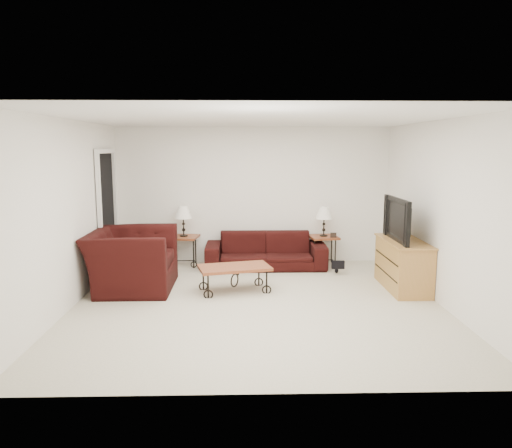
% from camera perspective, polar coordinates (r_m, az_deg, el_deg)
% --- Properties ---
extents(ground, '(5.00, 5.00, 0.00)m').
position_cam_1_polar(ground, '(6.80, 0.16, -9.29)').
color(ground, beige).
rests_on(ground, ground).
extents(wall_back, '(5.00, 0.02, 2.50)m').
position_cam_1_polar(wall_back, '(9.00, -0.30, 3.37)').
color(wall_back, white).
rests_on(wall_back, ground).
extents(wall_front, '(5.00, 0.02, 2.50)m').
position_cam_1_polar(wall_front, '(4.06, 1.18, -3.59)').
color(wall_front, white).
rests_on(wall_front, ground).
extents(wall_left, '(0.02, 5.00, 2.50)m').
position_cam_1_polar(wall_left, '(6.91, -21.04, 1.05)').
color(wall_left, white).
rests_on(wall_left, ground).
extents(wall_right, '(0.02, 5.00, 2.50)m').
position_cam_1_polar(wall_right, '(7.05, 20.94, 1.20)').
color(wall_right, white).
rests_on(wall_right, ground).
extents(ceiling, '(5.00, 5.00, 0.00)m').
position_cam_1_polar(ceiling, '(6.47, 0.17, 12.25)').
color(ceiling, white).
rests_on(ceiling, wall_back).
extents(doorway, '(0.08, 0.94, 2.04)m').
position_cam_1_polar(doorway, '(8.49, -17.08, 1.07)').
color(doorway, black).
rests_on(doorway, ground).
extents(sofa, '(2.12, 0.83, 0.62)m').
position_cam_1_polar(sofa, '(8.68, 1.13, -3.13)').
color(sofa, black).
rests_on(sofa, ground).
extents(side_table_left, '(0.56, 0.56, 0.54)m').
position_cam_1_polar(side_table_left, '(8.92, -8.43, -3.14)').
color(side_table_left, brown).
rests_on(side_table_left, ground).
extents(side_table_right, '(0.54, 0.54, 0.53)m').
position_cam_1_polar(side_table_right, '(8.97, 7.90, -3.09)').
color(side_table_right, brown).
rests_on(side_table_right, ground).
extents(lamp_left, '(0.35, 0.35, 0.54)m').
position_cam_1_polar(lamp_left, '(8.82, -8.51, 0.32)').
color(lamp_left, black).
rests_on(lamp_left, side_table_left).
extents(lamp_right, '(0.34, 0.34, 0.53)m').
position_cam_1_polar(lamp_right, '(8.88, 7.97, 0.28)').
color(lamp_right, black).
rests_on(lamp_right, side_table_right).
extents(photo_frame_left, '(0.11, 0.02, 0.09)m').
position_cam_1_polar(photo_frame_left, '(8.73, -9.57, -1.31)').
color(photo_frame_left, black).
rests_on(photo_frame_left, side_table_left).
extents(photo_frame_right, '(0.11, 0.02, 0.09)m').
position_cam_1_polar(photo_frame_right, '(8.79, 9.07, -1.30)').
color(photo_frame_right, black).
rests_on(photo_frame_right, side_table_right).
extents(coffee_table, '(1.14, 0.79, 0.39)m').
position_cam_1_polar(coffee_table, '(7.28, -2.53, -6.45)').
color(coffee_table, brown).
rests_on(coffee_table, ground).
extents(armchair, '(1.22, 1.39, 0.90)m').
position_cam_1_polar(armchair, '(7.60, -14.33, -4.09)').
color(armchair, black).
rests_on(armchair, ground).
extents(throw_pillow, '(0.11, 0.41, 0.41)m').
position_cam_1_polar(throw_pillow, '(7.51, -13.31, -3.66)').
color(throw_pillow, '#C76919').
rests_on(throw_pillow, armchair).
extents(tv_stand, '(0.52, 1.25, 0.75)m').
position_cam_1_polar(tv_stand, '(7.72, 16.86, -4.58)').
color(tv_stand, '#B27442').
rests_on(tv_stand, ground).
extents(television, '(0.15, 1.12, 0.64)m').
position_cam_1_polar(television, '(7.58, 16.95, 0.53)').
color(television, black).
rests_on(television, tv_stand).
extents(backpack, '(0.39, 0.33, 0.43)m').
position_cam_1_polar(backpack, '(8.42, 9.46, -4.30)').
color(backpack, black).
rests_on(backpack, ground).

